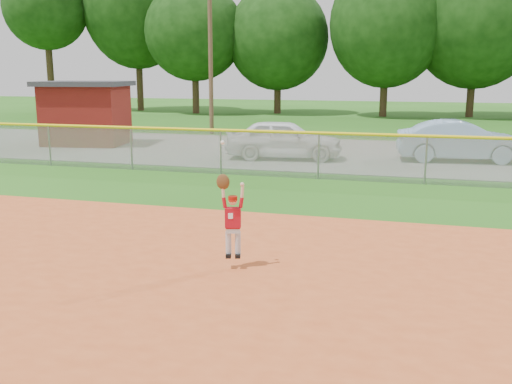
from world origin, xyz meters
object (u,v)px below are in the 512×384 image
car_blue (461,141)px  ballplayer (231,216)px  car_white_a (284,139)px  utility_shed (86,113)px

car_blue → ballplayer: size_ratio=2.30×
car_blue → ballplayer: 14.75m
ballplayer → car_white_a: bearing=98.7°
car_blue → ballplayer: bearing=155.3°
ballplayer → car_blue: bearing=71.3°
utility_shed → ballplayer: bearing=-50.9°
car_blue → utility_shed: utility_shed is taller
utility_shed → ballplayer: size_ratio=2.14×
utility_shed → ballplayer: utility_shed is taller
utility_shed → car_blue: bearing=-2.7°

